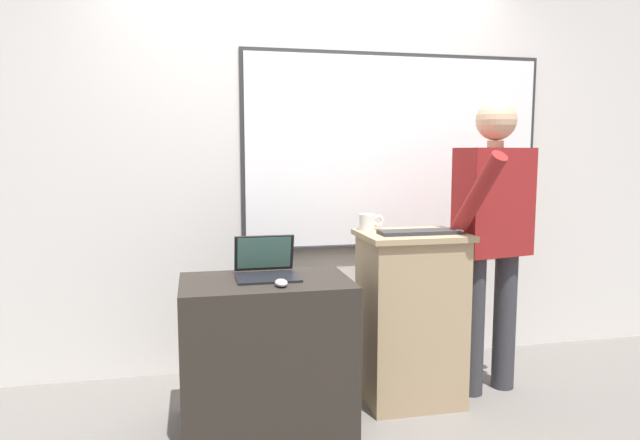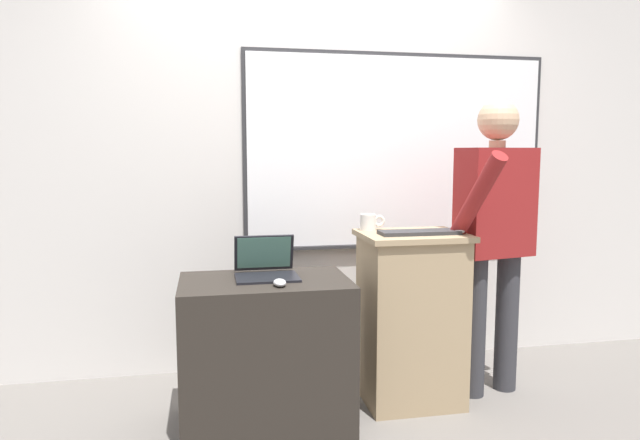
{
  "view_description": "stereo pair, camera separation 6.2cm",
  "coord_description": "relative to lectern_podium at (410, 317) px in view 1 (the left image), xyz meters",
  "views": [
    {
      "loc": [
        -0.73,
        -2.42,
        1.39
      ],
      "look_at": [
        -0.09,
        0.5,
        1.03
      ],
      "focal_mm": 32.0,
      "sensor_mm": 36.0,
      "label": 1
    },
    {
      "loc": [
        -0.67,
        -2.44,
        1.39
      ],
      "look_at": [
        -0.09,
        0.5,
        1.03
      ],
      "focal_mm": 32.0,
      "sensor_mm": 36.0,
      "label": 2
    }
  ],
  "objects": [
    {
      "name": "coffee_mug",
      "position": [
        -0.2,
        0.16,
        0.52
      ],
      "size": [
        0.14,
        0.09,
        0.09
      ],
      "color": "silver",
      "rests_on": "lectern_podium"
    },
    {
      "name": "lectern_podium",
      "position": [
        0.0,
        0.0,
        0.0
      ],
      "size": [
        0.56,
        0.46,
        0.95
      ],
      "color": "tan",
      "rests_on": "ground_plane"
    },
    {
      "name": "laptop",
      "position": [
        -0.81,
        -0.04,
        0.34
      ],
      "size": [
        0.31,
        0.3,
        0.2
      ],
      "color": "black",
      "rests_on": "side_desk"
    },
    {
      "name": "wireless_keyboard",
      "position": [
        0.01,
        -0.06,
        0.48
      ],
      "size": [
        0.43,
        0.14,
        0.02
      ],
      "color": "#2D2D30",
      "rests_on": "lectern_podium"
    },
    {
      "name": "back_wall",
      "position": [
        -0.4,
        0.72,
        0.88
      ],
      "size": [
        6.4,
        0.17,
        2.71
      ],
      "color": "silver",
      "rests_on": "ground_plane"
    },
    {
      "name": "computer_mouse_by_keyboard",
      "position": [
        0.23,
        -0.08,
        0.49
      ],
      "size": [
        0.06,
        0.1,
        0.03
      ],
      "color": "silver",
      "rests_on": "lectern_podium"
    },
    {
      "name": "computer_mouse_by_laptop",
      "position": [
        -0.76,
        -0.29,
        0.3
      ],
      "size": [
        0.06,
        0.1,
        0.03
      ],
      "color": "#BCBCC1",
      "rests_on": "side_desk"
    },
    {
      "name": "side_desk",
      "position": [
        -0.82,
        -0.13,
        -0.1
      ],
      "size": [
        0.84,
        0.54,
        0.76
      ],
      "color": "#28231E",
      "rests_on": "ground_plane"
    },
    {
      "name": "person_presenter",
      "position": [
        0.49,
        0.02,
        0.49
      ],
      "size": [
        0.58,
        0.58,
        1.67
      ],
      "rotation": [
        0.0,
        0.0,
        0.19
      ],
      "color": "#333338",
      "rests_on": "ground_plane"
    }
  ]
}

